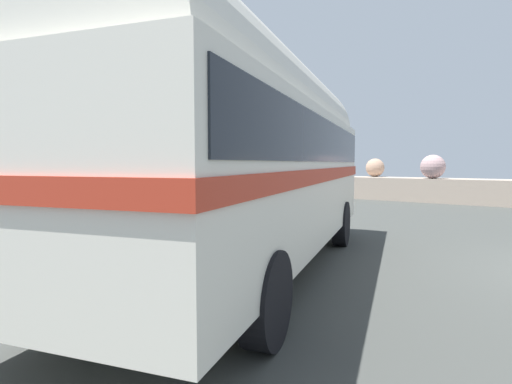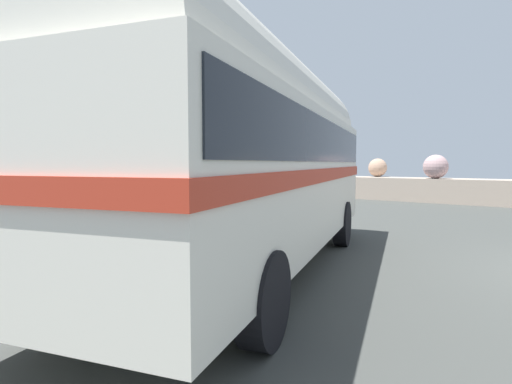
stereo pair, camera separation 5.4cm
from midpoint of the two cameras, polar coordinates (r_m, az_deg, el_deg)
name	(u,v)px [view 1 (the left image)]	position (r m, az deg, el deg)	size (l,w,h in m)	color
vintage_coach	(252,148)	(6.67, -0.81, 6.14)	(4.91, 8.90, 3.70)	black
second_coach	(140,153)	(10.25, -16.09, 5.27)	(5.63, 8.82, 3.70)	black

